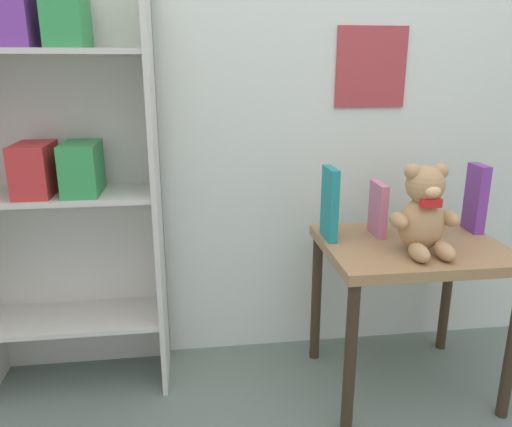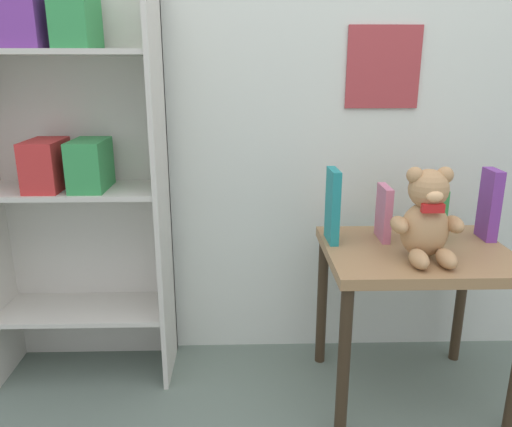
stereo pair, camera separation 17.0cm
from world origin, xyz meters
TOP-DOWN VIEW (x-y plane):
  - wall_back at (0.00, 1.27)m, footprint 4.80×0.07m
  - bookshelf_side at (-0.92, 1.11)m, footprint 0.66×0.29m
  - display_table at (0.29, 0.89)m, footprint 0.62×0.50m
  - teddy_bear at (0.28, 0.81)m, footprint 0.23×0.21m
  - book_standing_teal at (0.01, 0.98)m, footprint 0.03×0.12m
  - book_standing_pink at (0.20, 1.00)m, footprint 0.03×0.13m
  - book_standing_green at (0.38, 1.00)m, footprint 0.03×0.14m
  - book_standing_purple at (0.57, 0.99)m, footprint 0.04×0.10m

SIDE VIEW (x-z plane):
  - display_table at x=0.29m, z-range 0.20..0.78m
  - book_standing_green at x=0.38m, z-range 0.58..0.77m
  - book_standing_pink at x=0.20m, z-range 0.58..0.77m
  - book_standing_purple at x=0.57m, z-range 0.58..0.83m
  - book_standing_teal at x=0.01m, z-range 0.58..0.84m
  - teddy_bear at x=0.28m, z-range 0.56..0.86m
  - bookshelf_side at x=-0.92m, z-range 0.11..1.60m
  - wall_back at x=0.00m, z-range 0.00..2.50m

